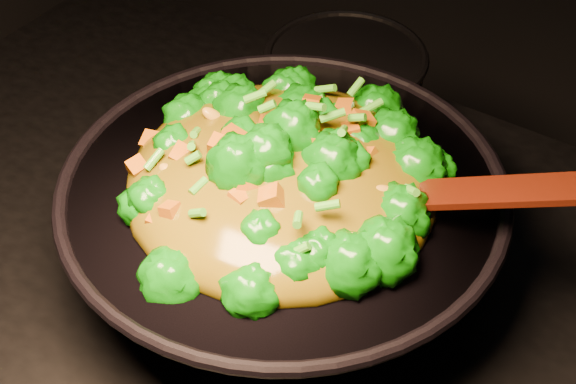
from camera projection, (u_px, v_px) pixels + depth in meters
The scene contains 4 objects.
wok at pixel (283, 230), 0.98m from camera, with size 0.47×0.47×0.13m, color black, non-canonical shape.
stir_fry at pixel (282, 148), 0.90m from camera, with size 0.33×0.33×0.11m, color #0E6F07, non-canonical shape.
spatula at pixel (463, 193), 0.86m from camera, with size 0.28×0.04×0.01m, color #3D1907.
back_pot at pixel (344, 89), 1.18m from camera, with size 0.21×0.21×0.12m, color black.
Camera 1 is at (0.42, -0.52, 1.67)m, focal length 55.00 mm.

